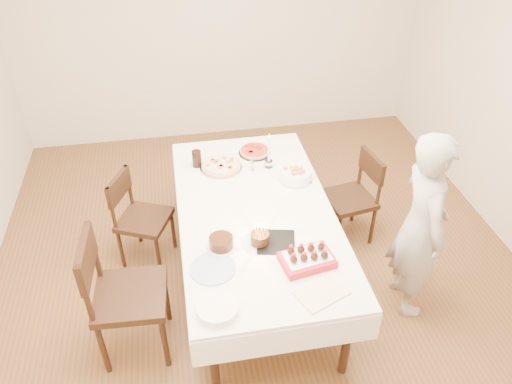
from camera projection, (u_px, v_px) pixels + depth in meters
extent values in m
plane|color=brown|center=(262.00, 277.00, 4.19)|extent=(5.00, 5.00, 0.00)
cube|color=beige|center=(219.00, 22.00, 5.36)|extent=(4.50, 0.04, 2.70)
cube|color=white|center=(256.00, 248.00, 3.94)|extent=(1.75, 2.39, 0.75)
imported|color=#A5A19B|center=(420.00, 226.00, 3.56)|extent=(0.39, 0.57, 1.52)
cylinder|color=beige|center=(221.00, 166.00, 4.16)|extent=(0.38, 0.38, 0.04)
cylinder|color=red|center=(255.00, 151.00, 4.34)|extent=(0.35, 0.35, 0.04)
cube|color=#B21E1E|center=(296.00, 176.00, 4.08)|extent=(0.26, 0.26, 0.01)
cylinder|color=white|center=(295.00, 174.00, 4.01)|extent=(0.26, 0.26, 0.08)
cylinder|color=white|center=(269.00, 151.00, 4.09)|extent=(0.08, 0.08, 0.32)
cylinder|color=black|center=(197.00, 159.00, 4.15)|extent=(0.09, 0.09, 0.14)
cylinder|color=#351B0D|center=(221.00, 243.00, 3.37)|extent=(0.26, 0.26, 0.09)
cube|color=black|center=(276.00, 242.00, 3.44)|extent=(0.31, 0.31, 0.01)
cylinder|color=#361F0E|center=(260.00, 234.00, 3.38)|extent=(0.15, 0.15, 0.14)
cube|color=beige|center=(321.00, 293.00, 3.07)|extent=(0.36, 0.30, 0.03)
cylinder|color=white|center=(217.00, 309.00, 2.94)|extent=(0.28, 0.28, 0.05)
cylinder|color=white|center=(213.00, 268.00, 3.23)|extent=(0.35, 0.35, 0.01)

